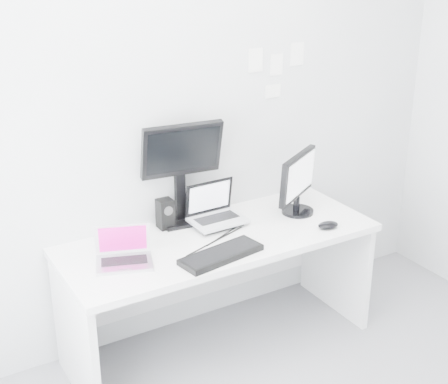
% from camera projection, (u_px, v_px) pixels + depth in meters
% --- Properties ---
extents(back_wall, '(3.60, 0.00, 3.60)m').
position_uv_depth(back_wall, '(188.00, 115.00, 3.65)').
color(back_wall, silver).
rests_on(back_wall, ground).
extents(desk, '(1.80, 0.70, 0.73)m').
position_uv_depth(desk, '(219.00, 292.00, 3.74)').
color(desk, white).
rests_on(desk, ground).
extents(macbook, '(0.34, 0.30, 0.21)m').
position_uv_depth(macbook, '(123.00, 246.00, 3.25)').
color(macbook, '#ACACB0').
rests_on(macbook, desk).
extents(speaker, '(0.10, 0.10, 0.17)m').
position_uv_depth(speaker, '(165.00, 214.00, 3.68)').
color(speaker, black).
rests_on(speaker, desk).
extents(dell_laptop, '(0.32, 0.25, 0.26)m').
position_uv_depth(dell_laptop, '(218.00, 205.00, 3.68)').
color(dell_laptop, silver).
rests_on(dell_laptop, desk).
extents(rear_monitor, '(0.48, 0.22, 0.63)m').
position_uv_depth(rear_monitor, '(181.00, 172.00, 3.65)').
color(rear_monitor, black).
rests_on(rear_monitor, desk).
extents(samsung_monitor, '(0.47, 0.38, 0.39)m').
position_uv_depth(samsung_monitor, '(299.00, 183.00, 3.83)').
color(samsung_monitor, black).
rests_on(samsung_monitor, desk).
extents(keyboard, '(0.48, 0.24, 0.03)m').
position_uv_depth(keyboard, '(221.00, 255.00, 3.36)').
color(keyboard, black).
rests_on(keyboard, desk).
extents(mouse, '(0.14, 0.10, 0.04)m').
position_uv_depth(mouse, '(328.00, 225.00, 3.69)').
color(mouse, black).
rests_on(mouse, desk).
extents(wall_note_0, '(0.10, 0.00, 0.14)m').
position_uv_depth(wall_note_0, '(256.00, 60.00, 3.76)').
color(wall_note_0, white).
rests_on(wall_note_0, back_wall).
extents(wall_note_1, '(0.09, 0.00, 0.13)m').
position_uv_depth(wall_note_1, '(276.00, 65.00, 3.84)').
color(wall_note_1, white).
rests_on(wall_note_1, back_wall).
extents(wall_note_2, '(0.10, 0.00, 0.14)m').
position_uv_depth(wall_note_2, '(297.00, 54.00, 3.89)').
color(wall_note_2, white).
rests_on(wall_note_2, back_wall).
extents(wall_note_3, '(0.11, 0.00, 0.08)m').
position_uv_depth(wall_note_3, '(273.00, 91.00, 3.89)').
color(wall_note_3, white).
rests_on(wall_note_3, back_wall).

